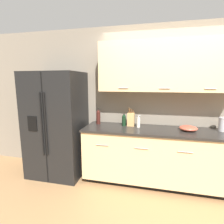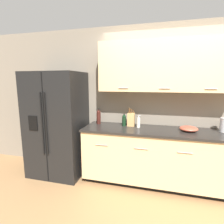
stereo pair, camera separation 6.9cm
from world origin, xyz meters
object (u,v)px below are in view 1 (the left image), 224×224
Objects in this scene: mixing_bowl at (188,128)px; oil_bottle at (124,120)px; soap_dispenser at (138,122)px; refrigerator at (57,124)px; steel_canister at (223,124)px; wine_bottle at (98,117)px; knife_block at (131,119)px.

oil_bottle is at bearing 175.63° from mixing_bowl.
soap_dispenser is at bearing 178.10° from mixing_bowl.
steel_canister is (2.71, 0.17, 0.11)m from refrigerator.
oil_bottle is 0.78× the size of mixing_bowl.
soap_dispenser reaches higher than mixing_bowl.
knife_block is at bearing -0.63° from wine_bottle.
steel_canister is 0.52m from mixing_bowl.
steel_canister is at bearing 2.77° from soap_dispenser.
knife_block is 0.16m from soap_dispenser.
knife_block reaches higher than soap_dispenser.
wine_bottle is at bearing 179.37° from knife_block.
refrigerator is 6.77× the size of mixing_bowl.
steel_canister is at bearing 0.35° from oil_bottle.
soap_dispenser is 0.97× the size of oil_bottle.
refrigerator is 8.74× the size of oil_bottle.
steel_canister is at bearing -0.54° from wine_bottle.
knife_block is 1.15× the size of wine_bottle.
wine_bottle is (0.72, 0.19, 0.13)m from refrigerator.
steel_canister is at bearing 9.75° from mixing_bowl.
knife_block reaches higher than steel_canister.
knife_block reaches higher than oil_bottle.
refrigerator is at bearing -175.54° from soap_dispenser.
mixing_bowl is (0.90, -0.10, -0.08)m from knife_block.
soap_dispenser is at bearing -177.23° from steel_canister.
soap_dispenser is (0.13, -0.07, -0.03)m from knife_block.
oil_bottle is at bearing 168.19° from soap_dispenser.
refrigerator reaches higher than soap_dispenser.
mixing_bowl is (-0.51, -0.09, -0.07)m from steel_canister.
wine_bottle reaches higher than mixing_bowl.
mixing_bowl is (0.77, -0.03, -0.05)m from soap_dispenser.
refrigerator is at bearing -164.99° from wine_bottle.
wine_bottle is 1.36× the size of soap_dispenser.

